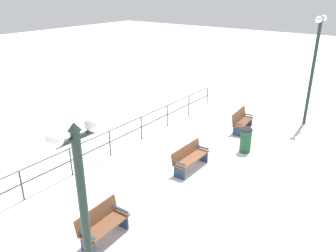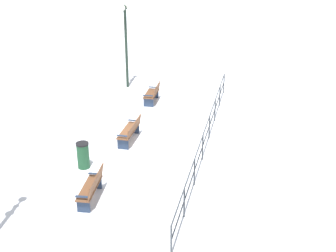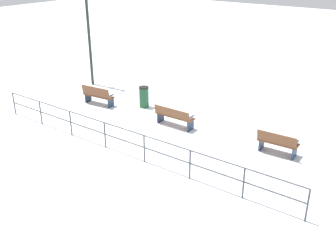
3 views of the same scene
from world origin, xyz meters
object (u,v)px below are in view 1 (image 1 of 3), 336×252
bench_second (190,157)px  bench_third (241,120)px  lamppost_middle (315,55)px  bench_nearest (103,224)px  trash_bin (246,140)px  lamppost_near (84,211)px

bench_second → bench_third: size_ratio=1.06×
bench_third → lamppost_middle: bearing=45.4°
bench_nearest → trash_bin: trash_bin is taller
bench_nearest → bench_second: 4.26m
lamppost_near → bench_nearest: bearing=134.2°
lamppost_near → lamppost_middle: (0.00, 12.87, 0.42)m
bench_second → lamppost_near: 6.86m
bench_nearest → bench_second: size_ratio=0.84×
bench_third → trash_bin: (1.04, -1.87, 0.01)m
bench_second → trash_bin: (1.00, 2.38, 0.03)m
lamppost_middle → trash_bin: size_ratio=5.03×
bench_third → trash_bin: 2.15m
bench_nearest → bench_second: (-0.17, 4.26, 0.02)m
bench_third → lamppost_middle: lamppost_middle is taller
bench_nearest → bench_third: size_ratio=0.88×
bench_second → lamppost_middle: bearing=73.8°
bench_nearest → lamppost_middle: size_ratio=0.29×
lamppost_middle → lamppost_near: bearing=-90.0°
lamppost_near → trash_bin: size_ratio=4.41×
bench_nearest → lamppost_middle: lamppost_middle is taller
bench_nearest → lamppost_middle: (1.83, 10.99, 2.75)m
bench_second → bench_nearest: bearing=-87.4°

